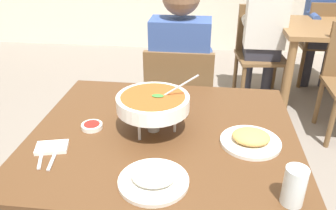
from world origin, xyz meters
TOP-DOWN VIEW (x-y plane):
  - dining_table_main at (0.00, 0.00)m, footprint 1.11×0.98m
  - chair_diner_main at (-0.00, 0.78)m, footprint 0.44×0.44m
  - diner_main at (0.00, 0.81)m, footprint 0.40×0.45m
  - curry_bowl at (-0.04, 0.01)m, footprint 0.33×0.30m
  - rice_plate at (0.01, -0.33)m, footprint 0.24×0.24m
  - appetizer_plate at (0.35, -0.05)m, footprint 0.24×0.24m
  - sauce_dish at (-0.31, -0.01)m, footprint 0.09×0.09m
  - napkin_folded at (-0.41, -0.18)m, footprint 0.14×0.11m
  - fork_utensil at (-0.43, -0.23)m, footprint 0.07×0.16m
  - spoon_utensil at (-0.38, -0.23)m, footprint 0.04×0.17m
  - drink_glass at (0.45, -0.37)m, footprint 0.07×0.07m
  - dining_table_far at (1.31, 1.95)m, footprint 1.00×0.80m
  - chair_bg_middle at (1.35, 2.44)m, footprint 0.46×0.46m
  - chair_bg_right at (0.66, 2.08)m, footprint 0.49×0.49m
  - patron_bg_middle at (1.34, 2.47)m, footprint 0.40×0.45m
  - patron_bg_right at (0.67, 1.96)m, footprint 0.40×0.45m

SIDE VIEW (x-z plane):
  - chair_diner_main at x=0.00m, z-range 0.06..0.96m
  - chair_bg_middle at x=1.35m, z-range 0.06..0.96m
  - chair_bg_right at x=0.66m, z-range 0.06..0.96m
  - dining_table_far at x=1.31m, z-range 0.25..1.02m
  - dining_table_main at x=0.00m, z-range 0.27..1.04m
  - diner_main at x=0.00m, z-range 0.09..1.40m
  - patron_bg_middle at x=1.34m, z-range 0.09..1.40m
  - patron_bg_right at x=0.67m, z-range 0.09..1.40m
  - fork_utensil at x=-0.43m, z-range 0.77..0.78m
  - spoon_utensil at x=-0.38m, z-range 0.77..0.78m
  - napkin_folded at x=-0.41m, z-range 0.77..0.79m
  - sauce_dish at x=-0.31m, z-range 0.77..0.80m
  - rice_plate at x=0.01m, z-range 0.77..0.82m
  - appetizer_plate at x=0.35m, z-range 0.77..0.82m
  - drink_glass at x=0.45m, z-range 0.77..0.90m
  - curry_bowl at x=-0.04m, z-range 0.77..1.03m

